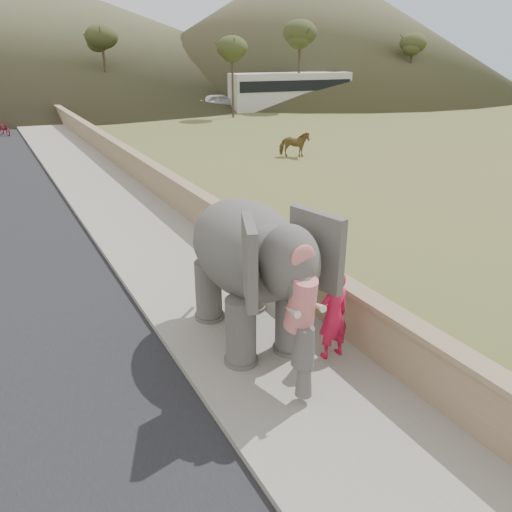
{
  "coord_description": "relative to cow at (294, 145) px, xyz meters",
  "views": [
    {
      "loc": [
        -3.81,
        -7.45,
        5.22
      ],
      "look_at": [
        0.2,
        -0.09,
        1.7
      ],
      "focal_mm": 35.0,
      "sensor_mm": 36.0,
      "label": 1
    }
  ],
  "objects": [
    {
      "name": "parapet",
      "position": [
        -8.46,
        -4.02,
        -0.09
      ],
      "size": [
        0.3,
        120.0,
        1.1
      ],
      "primitive_type": "cube",
      "color": "tan",
      "rests_on": "ground"
    },
    {
      "name": "cow",
      "position": [
        0.0,
        0.0,
        0.0
      ],
      "size": [
        1.65,
        1.35,
        1.27
      ],
      "primitive_type": "imported",
      "rotation": [
        0.0,
        0.0,
        1.04
      ],
      "color": "brown",
      "rests_on": "ground"
    },
    {
      "name": "bus_orange",
      "position": [
        20.48,
        19.81,
        0.91
      ],
      "size": [
        11.28,
        4.79,
        3.1
      ],
      "primitive_type": "cube",
      "rotation": [
        0.0,
        0.0,
        1.79
      ],
      "color": "gold",
      "rests_on": "ground"
    },
    {
      "name": "hill_far",
      "position": [
        -5.11,
        55.98,
        6.36
      ],
      "size": [
        80.0,
        80.0,
        14.0
      ],
      "primitive_type": "cone",
      "color": "brown",
      "rests_on": "ground"
    },
    {
      "name": "trees",
      "position": [
        -8.33,
        16.97,
        3.37
      ],
      "size": [
        48.27,
        37.33,
        9.54
      ],
      "color": "#473828",
      "rests_on": "ground"
    },
    {
      "name": "distant_car",
      "position": [
        5.2,
        20.08,
        0.08
      ],
      "size": [
        4.43,
        2.31,
        1.44
      ],
      "primitive_type": "imported",
      "rotation": [
        0.0,
        0.0,
        1.42
      ],
      "color": "silver",
      "rests_on": "ground"
    },
    {
      "name": "bus_white",
      "position": [
        11.18,
        18.08,
        0.91
      ],
      "size": [
        11.23,
        3.86,
        3.1
      ],
      "primitive_type": "cube",
      "rotation": [
        0.0,
        0.0,
        1.44
      ],
      "color": "beige",
      "rests_on": "ground"
    },
    {
      "name": "walkway",
      "position": [
        -10.11,
        -4.02,
        -0.56
      ],
      "size": [
        3.0,
        120.0,
        0.15
      ],
      "primitive_type": "cube",
      "color": "#9E9687",
      "rests_on": "ground"
    },
    {
      "name": "elephant_and_man",
      "position": [
        -10.09,
        -14.15,
        0.87
      ],
      "size": [
        2.34,
        3.91,
        2.73
      ],
      "color": "#635F59",
      "rests_on": "ground"
    },
    {
      "name": "ground",
      "position": [
        -10.11,
        -14.02,
        -0.64
      ],
      "size": [
        160.0,
        160.0,
        0.0
      ],
      "primitive_type": "plane",
      "color": "olive",
      "rests_on": "ground"
    },
    {
      "name": "hill_right",
      "position": [
        25.89,
        37.98,
        7.36
      ],
      "size": [
        56.0,
        56.0,
        16.0
      ],
      "primitive_type": "cone",
      "color": "brown",
      "rests_on": "ground"
    }
  ]
}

